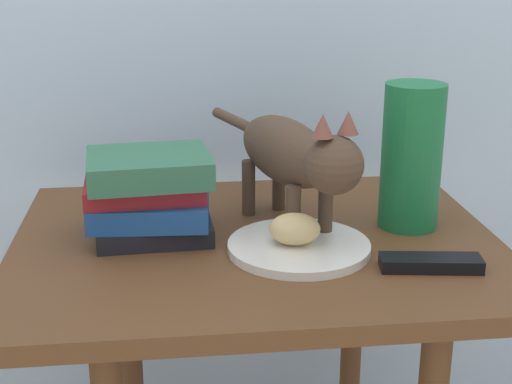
# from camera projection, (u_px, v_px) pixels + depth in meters

# --- Properties ---
(side_table) EXTENTS (0.80, 0.62, 0.61)m
(side_table) POSITION_uv_depth(u_px,v_px,m) (256.00, 285.00, 1.24)
(side_table) COLOR brown
(side_table) RESTS_ON ground
(plate) EXTENTS (0.23, 0.23, 0.01)m
(plate) POSITION_uv_depth(u_px,v_px,m) (299.00, 247.00, 1.15)
(plate) COLOR silver
(plate) RESTS_ON side_table
(bread_roll) EXTENTS (0.09, 0.07, 0.05)m
(bread_roll) POSITION_uv_depth(u_px,v_px,m) (295.00, 229.00, 1.14)
(bread_roll) COLOR #E0BC7A
(bread_roll) RESTS_ON plate
(cat) EXTENTS (0.20, 0.46, 0.23)m
(cat) POSITION_uv_depth(u_px,v_px,m) (294.00, 155.00, 1.20)
(cat) COLOR #4C3828
(cat) RESTS_ON side_table
(book_stack) EXTENTS (0.21, 0.18, 0.14)m
(book_stack) POSITION_uv_depth(u_px,v_px,m) (150.00, 195.00, 1.19)
(book_stack) COLOR black
(book_stack) RESTS_ON side_table
(green_vase) EXTENTS (0.10, 0.10, 0.25)m
(green_vase) POSITION_uv_depth(u_px,v_px,m) (411.00, 157.00, 1.22)
(green_vase) COLOR #196B38
(green_vase) RESTS_ON side_table
(candle_jar) EXTENTS (0.07, 0.07, 0.08)m
(candle_jar) POSITION_uv_depth(u_px,v_px,m) (131.00, 179.00, 1.39)
(candle_jar) COLOR silver
(candle_jar) RESTS_ON side_table
(tv_remote) EXTENTS (0.15, 0.06, 0.02)m
(tv_remote) POSITION_uv_depth(u_px,v_px,m) (431.00, 263.00, 1.09)
(tv_remote) COLOR black
(tv_remote) RESTS_ON side_table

